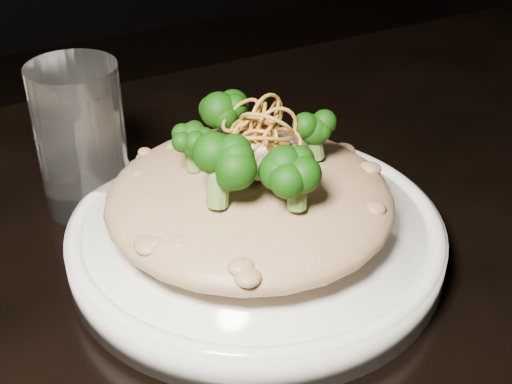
# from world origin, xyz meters

# --- Properties ---
(table) EXTENTS (1.10, 0.80, 0.75)m
(table) POSITION_xyz_m (0.00, 0.00, 0.67)
(table) COLOR black
(table) RESTS_ON ground
(plate) EXTENTS (0.27, 0.27, 0.03)m
(plate) POSITION_xyz_m (-0.01, 0.06, 0.76)
(plate) COLOR white
(plate) RESTS_ON table
(risotto) EXTENTS (0.20, 0.20, 0.04)m
(risotto) POSITION_xyz_m (-0.02, 0.06, 0.80)
(risotto) COLOR brown
(risotto) RESTS_ON plate
(broccoli) EXTENTS (0.11, 0.11, 0.04)m
(broccoli) POSITION_xyz_m (-0.01, 0.06, 0.84)
(broccoli) COLOR black
(broccoli) RESTS_ON risotto
(cheese) EXTENTS (0.06, 0.06, 0.02)m
(cheese) POSITION_xyz_m (-0.01, 0.06, 0.83)
(cheese) COLOR white
(cheese) RESTS_ON risotto
(shallots) EXTENTS (0.06, 0.06, 0.04)m
(shallots) POSITION_xyz_m (-0.01, 0.06, 0.86)
(shallots) COLOR brown
(shallots) RESTS_ON cheese
(drinking_glass) EXTENTS (0.09, 0.09, 0.12)m
(drinking_glass) POSITION_xyz_m (-0.10, 0.18, 0.81)
(drinking_glass) COLOR white
(drinking_glass) RESTS_ON table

